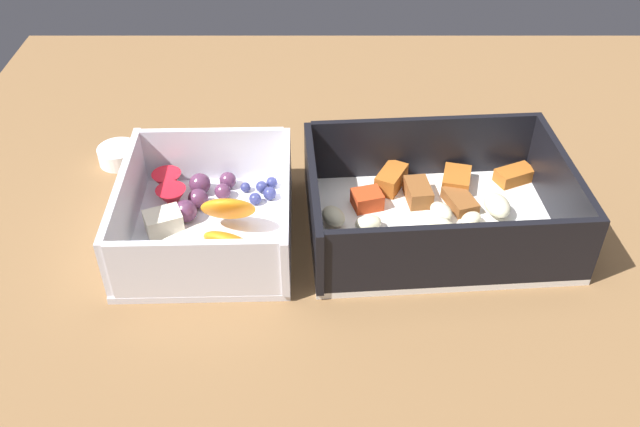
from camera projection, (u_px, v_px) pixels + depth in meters
The scene contains 4 objects.
table_surface at pixel (342, 244), 59.17cm from camera, with size 80.00×80.00×2.00cm, color brown.
pasta_container at pixel (433, 208), 58.30cm from camera, with size 22.45×17.02×6.45cm.
fruit_bowl at pixel (203, 216), 57.43cm from camera, with size 14.25×16.07×5.83cm.
paper_cup_liner at pixel (116, 155), 66.54cm from camera, with size 3.90×3.90×1.65cm, color white.
Camera 1 is at (-2.10, -44.46, 40.13)cm, focal length 38.73 mm.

